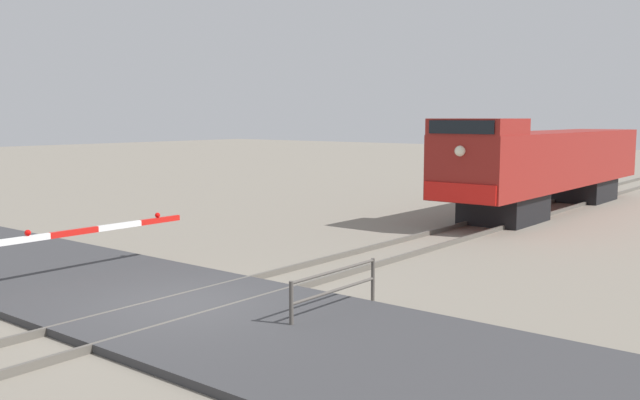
% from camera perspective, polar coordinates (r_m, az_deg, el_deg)
% --- Properties ---
extents(ground_plane, '(160.00, 160.00, 0.00)m').
position_cam_1_polar(ground_plane, '(14.34, -11.13, -8.99)').
color(ground_plane, gray).
extents(rail_track_left, '(0.08, 80.00, 0.15)m').
position_cam_1_polar(rail_track_left, '(14.86, -12.94, -8.18)').
color(rail_track_left, '#59544C').
rests_on(rail_track_left, ground_plane).
extents(rail_track_right, '(0.08, 80.00, 0.15)m').
position_cam_1_polar(rail_track_right, '(13.80, -9.19, -9.26)').
color(rail_track_right, '#59544C').
rests_on(rail_track_right, ground_plane).
extents(road_surface, '(36.00, 5.17, 0.15)m').
position_cam_1_polar(road_surface, '(14.32, -11.14, -8.70)').
color(road_surface, '#38383A').
rests_on(road_surface, ground_plane).
extents(locomotive, '(2.75, 16.04, 3.84)m').
position_cam_1_polar(locomotive, '(30.24, 18.20, 2.91)').
color(locomotive, black).
rests_on(locomotive, ground_plane).
extents(guard_railing, '(0.08, 2.68, 0.95)m').
position_cam_1_polar(guard_railing, '(13.57, 1.26, -7.06)').
color(guard_railing, '#4C4742').
rests_on(guard_railing, ground_plane).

